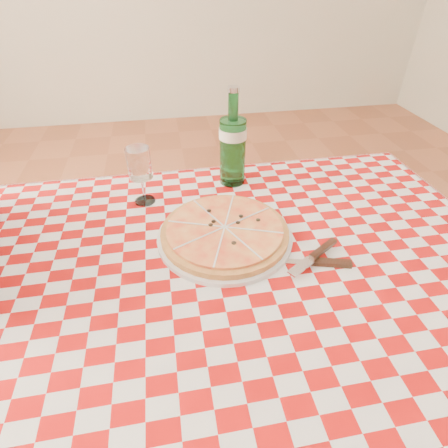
# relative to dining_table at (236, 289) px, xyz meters

# --- Properties ---
(dining_table) EXTENTS (1.20, 0.80, 0.75)m
(dining_table) POSITION_rel_dining_table_xyz_m (0.00, 0.00, 0.00)
(dining_table) COLOR brown
(dining_table) RESTS_ON ground
(tablecloth) EXTENTS (1.30, 0.90, 0.01)m
(tablecloth) POSITION_rel_dining_table_xyz_m (0.00, 0.00, 0.09)
(tablecloth) COLOR #A70B0A
(tablecloth) RESTS_ON dining_table
(pizza_plate) EXTENTS (0.42, 0.42, 0.04)m
(pizza_plate) POSITION_rel_dining_table_xyz_m (-0.01, 0.08, 0.12)
(pizza_plate) COLOR #C27E40
(pizza_plate) RESTS_ON tablecloth
(water_bottle) EXTENTS (0.09, 0.09, 0.29)m
(water_bottle) POSITION_rel_dining_table_xyz_m (0.06, 0.35, 0.24)
(water_bottle) COLOR #196727
(water_bottle) RESTS_ON tablecloth
(wine_glass) EXTENTS (0.07, 0.07, 0.16)m
(wine_glass) POSITION_rel_dining_table_xyz_m (-0.21, 0.28, 0.18)
(wine_glass) COLOR white
(wine_glass) RESTS_ON tablecloth
(cutlery) EXTENTS (0.26, 0.23, 0.02)m
(cutlery) POSITION_rel_dining_table_xyz_m (0.16, -0.04, 0.11)
(cutlery) COLOR silver
(cutlery) RESTS_ON tablecloth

